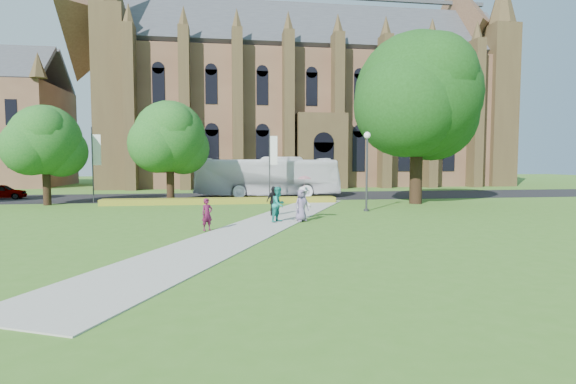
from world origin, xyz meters
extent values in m
plane|color=#3F7122|center=(0.00, 0.00, 0.00)|extent=(160.00, 160.00, 0.00)
cube|color=black|center=(0.00, 20.00, 0.01)|extent=(160.00, 10.00, 0.02)
cube|color=#B2B2A8|center=(0.00, 1.00, 0.02)|extent=(15.58, 28.54, 0.04)
cube|color=#B69124|center=(-2.00, 13.20, 0.23)|extent=(18.00, 1.40, 0.45)
cube|color=brown|center=(10.00, 40.00, 8.50)|extent=(52.00, 16.00, 17.00)
cube|color=#4E3E24|center=(-14.50, 33.00, 10.50)|extent=(3.50, 3.50, 21.00)
cube|color=#4E3E24|center=(34.50, 33.00, 10.50)|extent=(3.50, 3.50, 21.00)
cube|color=#4E3E24|center=(10.00, 31.00, 4.50)|extent=(6.00, 2.50, 9.00)
cylinder|color=#38383D|center=(7.50, 6.50, 2.40)|extent=(0.14, 0.14, 4.80)
sphere|color=white|center=(7.50, 6.50, 5.02)|extent=(0.44, 0.44, 0.44)
cylinder|color=#38383D|center=(7.50, 6.50, 0.07)|extent=(0.36, 0.36, 0.15)
cylinder|color=#332114|center=(13.00, 11.00, 3.30)|extent=(0.96, 0.96, 6.60)
sphere|color=#153D10|center=(13.00, 11.00, 8.40)|extent=(9.60, 9.60, 9.60)
cylinder|color=#332114|center=(-15.00, 14.00, 1.93)|extent=(0.56, 0.56, 3.85)
sphere|color=#185119|center=(-15.00, 14.00, 4.90)|extent=(5.20, 5.20, 5.20)
cylinder|color=#332114|center=(-6.00, 14.50, 2.06)|extent=(0.60, 0.60, 4.12)
sphere|color=#185119|center=(-6.00, 14.50, 5.25)|extent=(5.60, 5.60, 5.60)
cylinder|color=#38383D|center=(2.00, 15.20, 3.00)|extent=(0.10, 0.10, 6.00)
cube|color=white|center=(2.35, 15.20, 4.20)|extent=(0.60, 0.02, 2.40)
cylinder|color=#38383D|center=(-12.00, 15.20, 3.00)|extent=(0.10, 0.10, 6.00)
cube|color=white|center=(-11.65, 15.20, 4.20)|extent=(0.60, 0.02, 2.40)
imported|color=silver|center=(2.20, 19.15, 1.86)|extent=(13.39, 3.86, 3.69)
imported|color=gray|center=(-20.89, 20.15, 0.67)|extent=(3.98, 1.95, 1.31)
imported|color=#541333|center=(-2.73, -0.55, 0.81)|extent=(0.67, 0.60, 1.53)
imported|color=#1B8779|center=(1.02, 1.92, 0.99)|extent=(1.15, 1.17, 1.91)
imported|color=beige|center=(2.62, 3.20, 0.96)|extent=(1.35, 1.27, 1.83)
imported|color=black|center=(1.06, 4.75, 0.92)|extent=(1.09, 0.97, 1.77)
imported|color=slate|center=(2.31, 2.09, 0.91)|extent=(1.01, 0.86, 1.74)
imported|color=#D09893|center=(2.49, 2.19, 2.11)|extent=(0.98, 0.98, 0.65)
camera|label=1|loc=(-2.10, -22.03, 3.35)|focal=28.00mm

